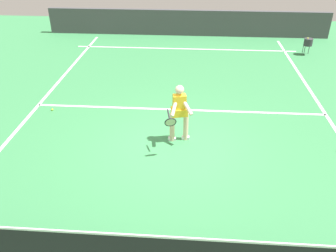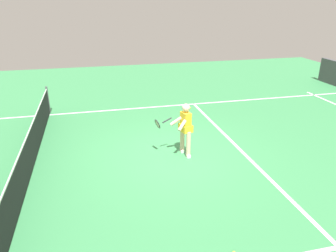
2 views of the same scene
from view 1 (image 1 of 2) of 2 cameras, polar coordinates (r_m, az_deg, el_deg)
The scene contains 8 objects.
ground_plane at distance 9.13m, azimuth 1.09°, elevation -3.21°, with size 27.13×27.13×0.00m, color #38844C.
court_back_wall at distance 18.29m, azimuth 3.02°, elevation 16.22°, with size 13.79×0.24×1.23m, color #47474C.
baseline_marking at distance 16.34m, azimuth 2.74°, elevation 12.28°, with size 9.79×0.10×0.01m, color white.
service_line_marking at distance 10.87m, azimuth 1.70°, elevation 2.65°, with size 8.79×0.10×0.01m, color white.
sideline_right_marking at distance 10.30m, azimuth -24.14°, elevation -1.91°, with size 0.10×18.87×0.01m, color white.
tennis_player at distance 8.94m, azimuth 1.80°, elevation 2.30°, with size 0.68×1.05×1.55m.
tennis_ball_mid at distance 11.36m, azimuth -18.09°, elevation 2.53°, with size 0.07×0.07×0.07m, color #D1E533.
ball_hopper at distance 16.52m, azimuth 21.58°, elevation 12.41°, with size 0.36×0.36×0.74m.
Camera 1 is at (-0.39, 7.61, 5.03)m, focal length 37.97 mm.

